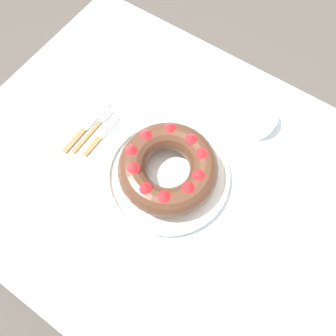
{
  "coord_description": "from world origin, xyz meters",
  "views": [
    {
      "loc": [
        0.21,
        -0.29,
        1.61
      ],
      "look_at": [
        0.02,
        -0.01,
        0.79
      ],
      "focal_mm": 35.0,
      "sensor_mm": 36.0,
      "label": 1
    }
  ],
  "objects_px": {
    "napkin": "(262,228)",
    "bundt_cake": "(168,168)",
    "cake_knife": "(99,138)",
    "serving_dish": "(168,175)",
    "side_bowl": "(255,118)",
    "serving_knife": "(84,130)",
    "fork": "(95,127)"
  },
  "relations": [
    {
      "from": "serving_dish",
      "to": "napkin",
      "type": "height_order",
      "value": "serving_dish"
    },
    {
      "from": "napkin",
      "to": "side_bowl",
      "type": "bearing_deg",
      "value": 122.85
    },
    {
      "from": "napkin",
      "to": "fork",
      "type": "bearing_deg",
      "value": -178.96
    },
    {
      "from": "serving_knife",
      "to": "napkin",
      "type": "height_order",
      "value": "serving_knife"
    },
    {
      "from": "serving_knife",
      "to": "side_bowl",
      "type": "height_order",
      "value": "side_bowl"
    },
    {
      "from": "bundt_cake",
      "to": "cake_knife",
      "type": "xyz_separation_m",
      "value": [
        -0.24,
        -0.01,
        -0.06
      ]
    },
    {
      "from": "fork",
      "to": "cake_knife",
      "type": "height_order",
      "value": "cake_knife"
    },
    {
      "from": "cake_knife",
      "to": "napkin",
      "type": "height_order",
      "value": "cake_knife"
    },
    {
      "from": "serving_dish",
      "to": "cake_knife",
      "type": "xyz_separation_m",
      "value": [
        -0.24,
        -0.01,
        -0.01
      ]
    },
    {
      "from": "bundt_cake",
      "to": "cake_knife",
      "type": "relative_size",
      "value": 1.69
    },
    {
      "from": "serving_dish",
      "to": "side_bowl",
      "type": "relative_size",
      "value": 2.61
    },
    {
      "from": "fork",
      "to": "side_bowl",
      "type": "distance_m",
      "value": 0.49
    },
    {
      "from": "bundt_cake",
      "to": "side_bowl",
      "type": "relative_size",
      "value": 2.02
    },
    {
      "from": "fork",
      "to": "napkin",
      "type": "height_order",
      "value": "fork"
    },
    {
      "from": "serving_knife",
      "to": "serving_dish",
      "type": "bearing_deg",
      "value": 6.79
    },
    {
      "from": "cake_knife",
      "to": "serving_dish",
      "type": "bearing_deg",
      "value": -0.66
    },
    {
      "from": "side_bowl",
      "to": "bundt_cake",
      "type": "bearing_deg",
      "value": -110.71
    },
    {
      "from": "side_bowl",
      "to": "cake_knife",
      "type": "bearing_deg",
      "value": -138.54
    },
    {
      "from": "fork",
      "to": "serving_knife",
      "type": "height_order",
      "value": "serving_knife"
    },
    {
      "from": "fork",
      "to": "cake_knife",
      "type": "relative_size",
      "value": 1.13
    },
    {
      "from": "serving_dish",
      "to": "fork",
      "type": "relative_size",
      "value": 1.93
    },
    {
      "from": "bundt_cake",
      "to": "serving_knife",
      "type": "xyz_separation_m",
      "value": [
        -0.3,
        -0.02,
        -0.06
      ]
    },
    {
      "from": "serving_knife",
      "to": "bundt_cake",
      "type": "bearing_deg",
      "value": 6.8
    },
    {
      "from": "cake_knife",
      "to": "napkin",
      "type": "relative_size",
      "value": 0.94
    },
    {
      "from": "bundt_cake",
      "to": "fork",
      "type": "bearing_deg",
      "value": 178.04
    },
    {
      "from": "cake_knife",
      "to": "side_bowl",
      "type": "distance_m",
      "value": 0.48
    },
    {
      "from": "fork",
      "to": "side_bowl",
      "type": "relative_size",
      "value": 1.35
    },
    {
      "from": "bundt_cake",
      "to": "side_bowl",
      "type": "xyz_separation_m",
      "value": [
        0.11,
        0.3,
        -0.05
      ]
    },
    {
      "from": "bundt_cake",
      "to": "napkin",
      "type": "xyz_separation_m",
      "value": [
        0.3,
        0.02,
        -0.07
      ]
    },
    {
      "from": "fork",
      "to": "side_bowl",
      "type": "bearing_deg",
      "value": 39.28
    },
    {
      "from": "serving_dish",
      "to": "serving_knife",
      "type": "height_order",
      "value": "serving_dish"
    },
    {
      "from": "napkin",
      "to": "bundt_cake",
      "type": "bearing_deg",
      "value": -176.17
    }
  ]
}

